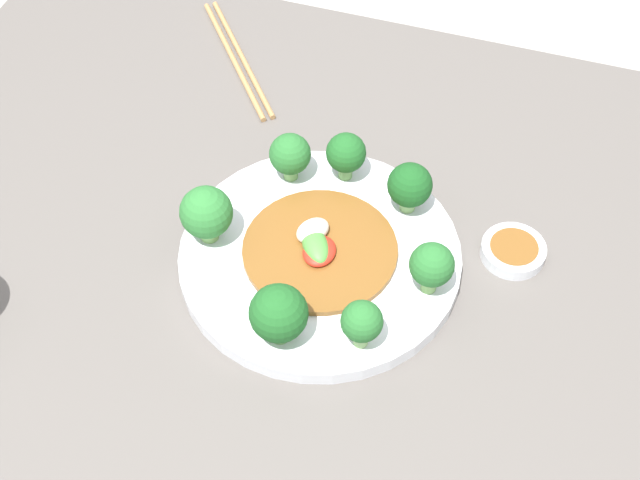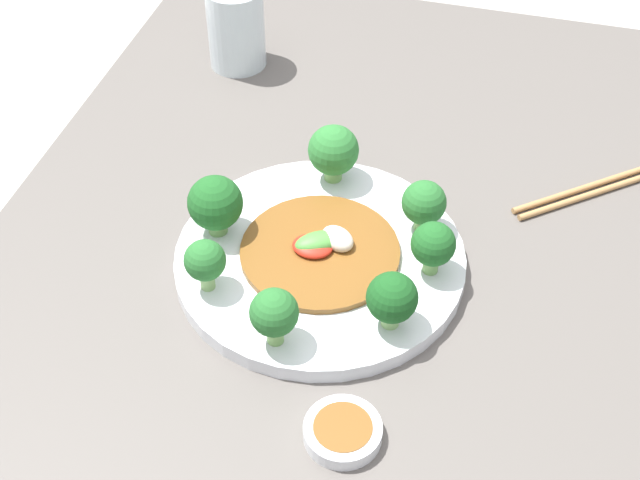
{
  "view_description": "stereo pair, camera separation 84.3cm",
  "coord_description": "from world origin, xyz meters",
  "px_view_note": "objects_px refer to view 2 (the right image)",
  "views": [
    {
      "loc": [
        0.21,
        -0.58,
        1.46
      ],
      "look_at": [
        0.03,
        -0.03,
        0.75
      ],
      "focal_mm": 50.0,
      "sensor_mm": 36.0,
      "label": 1
    },
    {
      "loc": [
        0.64,
        0.13,
        1.38
      ],
      "look_at": [
        0.03,
        -0.03,
        0.75
      ],
      "focal_mm": 50.0,
      "sensor_mm": 36.0,
      "label": 2
    }
  ],
  "objects_px": {
    "plate": "(320,260)",
    "sauce_dish": "(343,431)",
    "broccoli_northeast": "(392,298)",
    "broccoli_east": "(274,314)",
    "broccoli_southeast": "(205,261)",
    "broccoli_south": "(215,204)",
    "broccoli_west": "(333,151)",
    "stirfry_center": "(321,249)",
    "drinking_glass": "(236,27)",
    "chopsticks": "(608,185)",
    "broccoli_northwest": "(424,203)",
    "broccoli_north": "(433,245)"
  },
  "relations": [
    {
      "from": "broccoli_south",
      "to": "broccoli_north",
      "type": "xyz_separation_m",
      "value": [
        -0.0,
        0.22,
        -0.0
      ]
    },
    {
      "from": "plate",
      "to": "broccoli_southeast",
      "type": "xyz_separation_m",
      "value": [
        0.07,
        -0.09,
        0.04
      ]
    },
    {
      "from": "stirfry_center",
      "to": "sauce_dish",
      "type": "xyz_separation_m",
      "value": [
        0.2,
        0.07,
        -0.02
      ]
    },
    {
      "from": "broccoli_northeast",
      "to": "sauce_dish",
      "type": "relative_size",
      "value": 0.89
    },
    {
      "from": "drinking_glass",
      "to": "sauce_dish",
      "type": "bearing_deg",
      "value": 27.48
    },
    {
      "from": "plate",
      "to": "broccoli_northeast",
      "type": "relative_size",
      "value": 4.87
    },
    {
      "from": "plate",
      "to": "broccoli_southeast",
      "type": "bearing_deg",
      "value": -52.76
    },
    {
      "from": "broccoli_northwest",
      "to": "broccoli_east",
      "type": "bearing_deg",
      "value": -29.44
    },
    {
      "from": "broccoli_south",
      "to": "broccoli_east",
      "type": "bearing_deg",
      "value": 39.1
    },
    {
      "from": "broccoli_east",
      "to": "broccoli_northeast",
      "type": "bearing_deg",
      "value": 115.61
    },
    {
      "from": "broccoli_south",
      "to": "drinking_glass",
      "type": "relative_size",
      "value": 0.63
    },
    {
      "from": "broccoli_north",
      "to": "broccoli_west",
      "type": "bearing_deg",
      "value": -130.83
    },
    {
      "from": "broccoli_northeast",
      "to": "broccoli_north",
      "type": "bearing_deg",
      "value": 162.51
    },
    {
      "from": "chopsticks",
      "to": "drinking_glass",
      "type": "bearing_deg",
      "value": -104.98
    },
    {
      "from": "broccoli_northwest",
      "to": "sauce_dish",
      "type": "bearing_deg",
      "value": -4.6
    },
    {
      "from": "broccoli_southeast",
      "to": "broccoli_east",
      "type": "bearing_deg",
      "value": 60.59
    },
    {
      "from": "sauce_dish",
      "to": "broccoli_northwest",
      "type": "bearing_deg",
      "value": 175.4
    },
    {
      "from": "broccoli_west",
      "to": "broccoli_northeast",
      "type": "relative_size",
      "value": 1.11
    },
    {
      "from": "broccoli_northwest",
      "to": "drinking_glass",
      "type": "height_order",
      "value": "drinking_glass"
    },
    {
      "from": "broccoli_south",
      "to": "drinking_glass",
      "type": "height_order",
      "value": "drinking_glass"
    },
    {
      "from": "drinking_glass",
      "to": "chopsticks",
      "type": "height_order",
      "value": "drinking_glass"
    },
    {
      "from": "sauce_dish",
      "to": "broccoli_south",
      "type": "bearing_deg",
      "value": -137.14
    },
    {
      "from": "broccoli_east",
      "to": "chopsticks",
      "type": "xyz_separation_m",
      "value": [
        -0.32,
        0.29,
        -0.05
      ]
    },
    {
      "from": "broccoli_north",
      "to": "broccoli_east",
      "type": "xyz_separation_m",
      "value": [
        0.13,
        -0.12,
        0.0
      ]
    },
    {
      "from": "chopsticks",
      "to": "sauce_dish",
      "type": "distance_m",
      "value": 0.45
    },
    {
      "from": "broccoli_northeast",
      "to": "drinking_glass",
      "type": "xyz_separation_m",
      "value": [
        -0.41,
        -0.29,
        0.0
      ]
    },
    {
      "from": "sauce_dish",
      "to": "drinking_glass",
      "type": "bearing_deg",
      "value": -152.52
    },
    {
      "from": "broccoli_east",
      "to": "sauce_dish",
      "type": "bearing_deg",
      "value": 48.29
    },
    {
      "from": "broccoli_west",
      "to": "broccoli_south",
      "type": "bearing_deg",
      "value": -40.06
    },
    {
      "from": "broccoli_east",
      "to": "broccoli_northwest",
      "type": "bearing_deg",
      "value": 150.56
    },
    {
      "from": "plate",
      "to": "sauce_dish",
      "type": "distance_m",
      "value": 0.21
    },
    {
      "from": "broccoli_south",
      "to": "chopsticks",
      "type": "xyz_separation_m",
      "value": [
        -0.2,
        0.4,
        -0.05
      ]
    },
    {
      "from": "plate",
      "to": "broccoli_east",
      "type": "height_order",
      "value": "broccoli_east"
    },
    {
      "from": "stirfry_center",
      "to": "drinking_glass",
      "type": "distance_m",
      "value": 0.39
    },
    {
      "from": "broccoli_north",
      "to": "chopsticks",
      "type": "distance_m",
      "value": 0.27
    },
    {
      "from": "broccoli_north",
      "to": "broccoli_northwest",
      "type": "xyz_separation_m",
      "value": [
        -0.06,
        -0.02,
        -0.0
      ]
    },
    {
      "from": "broccoli_west",
      "to": "broccoli_northeast",
      "type": "height_order",
      "value": "broccoli_west"
    },
    {
      "from": "broccoli_northeast",
      "to": "drinking_glass",
      "type": "distance_m",
      "value": 0.5
    },
    {
      "from": "broccoli_northeast",
      "to": "chopsticks",
      "type": "distance_m",
      "value": 0.34
    },
    {
      "from": "sauce_dish",
      "to": "broccoli_northeast",
      "type": "bearing_deg",
      "value": 172.65
    },
    {
      "from": "broccoli_south",
      "to": "broccoli_east",
      "type": "height_order",
      "value": "broccoli_south"
    },
    {
      "from": "broccoli_southeast",
      "to": "sauce_dish",
      "type": "height_order",
      "value": "broccoli_southeast"
    },
    {
      "from": "stirfry_center",
      "to": "drinking_glass",
      "type": "height_order",
      "value": "drinking_glass"
    },
    {
      "from": "broccoli_west",
      "to": "drinking_glass",
      "type": "bearing_deg",
      "value": -139.3
    },
    {
      "from": "broccoli_south",
      "to": "broccoli_west",
      "type": "relative_size",
      "value": 1.01
    },
    {
      "from": "broccoli_east",
      "to": "sauce_dish",
      "type": "xyz_separation_m",
      "value": [
        0.07,
        0.08,
        -0.05
      ]
    },
    {
      "from": "broccoli_northeast",
      "to": "chopsticks",
      "type": "height_order",
      "value": "broccoli_northeast"
    },
    {
      "from": "chopsticks",
      "to": "broccoli_southeast",
      "type": "bearing_deg",
      "value": -53.83
    },
    {
      "from": "broccoli_east",
      "to": "chopsticks",
      "type": "relative_size",
      "value": 0.31
    },
    {
      "from": "plate",
      "to": "stirfry_center",
      "type": "distance_m",
      "value": 0.01
    }
  ]
}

